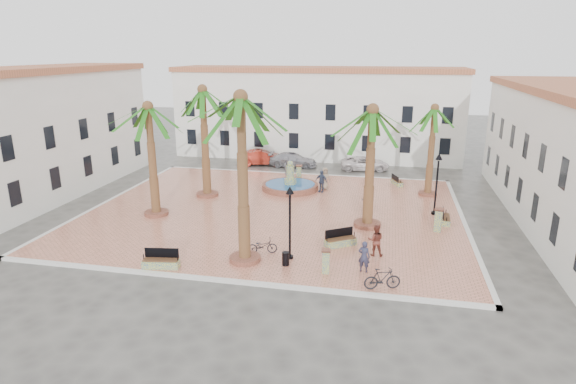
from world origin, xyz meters
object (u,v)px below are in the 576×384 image
(bench_s, at_px, (161,262))
(bollard_se, at_px, (326,261))
(lamppost_e, at_px, (438,173))
(bicycle_b, at_px, (382,279))
(bench_e, at_px, (446,219))
(bicycle_a, at_px, (262,246))
(cyclist_a, at_px, (364,257))
(bollard_n, at_px, (299,173))
(car_black, at_px, (262,158))
(litter_bin, at_px, (286,259))
(fountain, at_px, (290,185))
(bench_ne, at_px, (397,182))
(palm_sw, at_px, (149,120))
(car_red, at_px, (262,157))
(car_silver, at_px, (293,160))
(cyclist_b, at_px, (376,240))
(palm_nw, at_px, (203,102))
(palm_e, at_px, (372,125))
(bollard_e, at_px, (438,220))
(bench_se, at_px, (340,241))
(palm_ne, at_px, (434,118))
(pedestrian_east, at_px, (367,198))
(pedestrian_fountain_b, at_px, (321,181))
(pedestrian_north, at_px, (287,166))
(palm_s, at_px, (241,116))
(pedestrian_fountain_a, at_px, (325,179))
(lamppost_s, at_px, (290,210))
(car_white, at_px, (365,164))

(bench_s, bearing_deg, bollard_se, -0.81)
(lamppost_e, relative_size, bicycle_b, 2.42)
(lamppost_e, bearing_deg, bench_e, -69.58)
(bicycle_a, bearing_deg, cyclist_a, -118.78)
(bollard_n, distance_m, car_black, 8.10)
(bench_s, relative_size, litter_bin, 2.65)
(fountain, xyz_separation_m, bollard_se, (4.95, -14.91, 0.35))
(bench_ne, height_order, lamppost_e, lamppost_e)
(palm_sw, height_order, bicycle_b, palm_sw)
(car_red, distance_m, car_silver, 3.26)
(cyclist_a, xyz_separation_m, cyclist_b, (0.51, 2.22, 0.06))
(palm_nw, xyz_separation_m, cyclist_a, (12.86, -11.16, -6.47))
(palm_e, height_order, bollard_e, palm_e)
(bench_s, relative_size, car_red, 0.42)
(car_black, relative_size, car_silver, 0.80)
(bench_se, height_order, lamppost_e, lamppost_e)
(palm_ne, xyz_separation_m, bench_e, (0.74, -6.42, -5.84))
(cyclist_a, bearing_deg, pedestrian_east, -77.64)
(pedestrian_fountain_b, bearing_deg, car_red, 150.93)
(palm_e, relative_size, bench_e, 4.61)
(palm_e, relative_size, pedestrian_east, 4.99)
(pedestrian_north, height_order, car_black, pedestrian_north)
(bollard_se, bearing_deg, bicycle_b, -22.38)
(car_silver, bearing_deg, bench_s, 174.20)
(bollard_se, bearing_deg, litter_bin, 167.98)
(bollard_e, relative_size, cyclist_a, 0.89)
(bollard_n, relative_size, litter_bin, 1.88)
(bench_e, bearing_deg, bench_se, 133.72)
(palm_s, distance_m, bench_s, 8.79)
(pedestrian_east, bearing_deg, bench_s, -29.97)
(bench_s, relative_size, car_black, 0.52)
(bicycle_a, bearing_deg, pedestrian_fountain_a, -24.22)
(lamppost_s, distance_m, car_silver, 22.55)
(palm_s, relative_size, cyclist_b, 5.09)
(palm_nw, bearing_deg, bollard_n, 43.30)
(pedestrian_fountain_b, bearing_deg, pedestrian_fountain_a, 99.05)
(pedestrian_east, xyz_separation_m, car_silver, (-7.95, 12.40, -0.26))
(bollard_e, bearing_deg, cyclist_b, -129.24)
(bench_e, xyz_separation_m, cyclist_a, (-4.92, -8.57, 0.59))
(bicycle_b, bearing_deg, bench_se, 9.24)
(lamppost_s, bearing_deg, bench_e, 40.70)
(fountain, height_order, litter_bin, fountain)
(bollard_se, xyz_separation_m, car_white, (0.70, 23.42, -0.17))
(palm_sw, relative_size, bench_se, 4.13)
(bench_e, height_order, car_silver, car_silver)
(bicycle_b, bearing_deg, car_black, 8.96)
(palm_e, xyz_separation_m, car_black, (-11.49, 16.53, -6.14))
(cyclist_a, height_order, pedestrian_fountain_a, pedestrian_fountain_a)
(lamppost_e, distance_m, car_silver, 18.03)
(palm_s, distance_m, bollard_e, 14.49)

